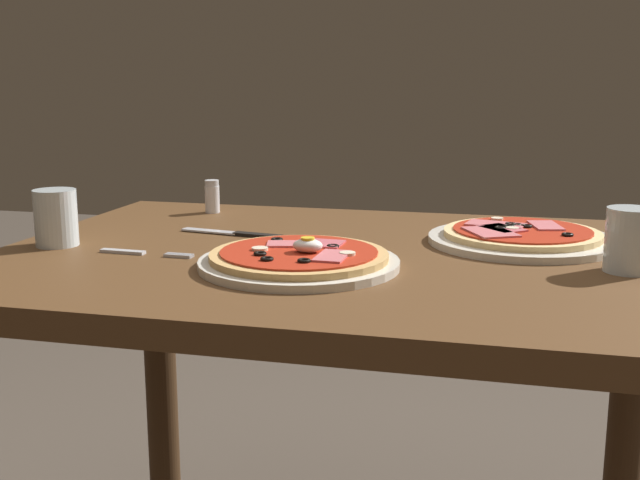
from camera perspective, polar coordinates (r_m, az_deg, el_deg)
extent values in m
cube|color=brown|center=(1.27, 1.78, -1.75)|extent=(1.11, 0.80, 0.04)
cylinder|color=#3C2715|center=(1.84, -11.40, -9.73)|extent=(0.07, 0.07, 0.70)
cylinder|color=#3C2715|center=(1.70, 21.21, -12.25)|extent=(0.07, 0.07, 0.70)
cylinder|color=silver|center=(1.16, -1.52, -1.69)|extent=(0.30, 0.30, 0.01)
cylinder|color=tan|center=(1.16, -1.53, -1.16)|extent=(0.26, 0.26, 0.01)
cylinder|color=#B72D19|center=(1.16, -1.53, -0.84)|extent=(0.23, 0.23, 0.00)
torus|color=black|center=(1.13, -4.35, -0.99)|extent=(0.02, 0.02, 0.00)
torus|color=black|center=(1.19, -0.57, -0.34)|extent=(0.02, 0.02, 0.00)
torus|color=black|center=(1.10, -3.85, -1.37)|extent=(0.02, 0.02, 0.00)
torus|color=black|center=(1.09, -1.16, -1.50)|extent=(0.02, 0.02, 0.00)
torus|color=black|center=(1.23, -3.13, 0.03)|extent=(0.02, 0.02, 0.00)
torus|color=black|center=(1.18, 0.91, -0.46)|extent=(0.02, 0.02, 0.00)
cube|color=#D16B70|center=(1.20, -2.13, -0.28)|extent=(0.08, 0.06, 0.00)
cube|color=#D16B70|center=(1.12, 0.89, -1.16)|extent=(0.04, 0.08, 0.00)
cube|color=#C65B66|center=(1.20, 0.01, -0.24)|extent=(0.07, 0.06, 0.00)
cylinder|color=beige|center=(1.13, 2.00, -0.97)|extent=(0.02, 0.02, 0.00)
cylinder|color=beige|center=(1.16, -4.36, -0.63)|extent=(0.02, 0.02, 0.00)
ellipsoid|color=white|center=(1.14, -0.89, -0.39)|extent=(0.04, 0.03, 0.02)
cylinder|color=yellow|center=(1.14, -0.89, 0.10)|extent=(0.02, 0.02, 0.00)
cylinder|color=silver|center=(1.36, 14.34, -0.01)|extent=(0.31, 0.31, 0.01)
cylinder|color=#E5C17F|center=(1.36, 14.37, 0.45)|extent=(0.26, 0.26, 0.01)
cylinder|color=#B72D19|center=(1.36, 14.38, 0.71)|extent=(0.23, 0.23, 0.00)
torus|color=black|center=(1.38, 13.98, 1.06)|extent=(0.02, 0.02, 0.00)
torus|color=black|center=(1.38, 14.69, 0.98)|extent=(0.02, 0.02, 0.00)
torus|color=black|center=(1.35, 12.86, 0.85)|extent=(0.02, 0.02, 0.00)
torus|color=black|center=(1.37, 13.46, 0.97)|extent=(0.02, 0.02, 0.00)
torus|color=black|center=(1.32, 17.42, 0.37)|extent=(0.02, 0.02, 0.00)
torus|color=black|center=(1.39, 13.57, 1.12)|extent=(0.02, 0.02, 0.00)
cube|color=#D16B70|center=(1.38, 12.56, 1.11)|extent=(0.11, 0.07, 0.00)
cube|color=#D16B70|center=(1.39, 15.96, 1.01)|extent=(0.06, 0.09, 0.00)
cube|color=#D16B70|center=(1.32, 12.19, 0.58)|extent=(0.10, 0.11, 0.00)
cube|color=#C65B66|center=(1.35, 12.96, 0.81)|extent=(0.09, 0.09, 0.00)
cylinder|color=beige|center=(1.44, 12.65, 1.51)|extent=(0.02, 0.02, 0.00)
cylinder|color=beige|center=(1.35, 13.70, 0.81)|extent=(0.02, 0.02, 0.00)
cylinder|color=silver|center=(1.21, 21.44, -0.01)|extent=(0.07, 0.07, 0.09)
cylinder|color=silver|center=(1.21, 21.36, -1.04)|extent=(0.06, 0.06, 0.05)
cylinder|color=silver|center=(1.37, -18.51, 1.53)|extent=(0.07, 0.07, 0.09)
cylinder|color=silver|center=(1.37, -18.46, 0.77)|extent=(0.06, 0.06, 0.06)
cube|color=silver|center=(1.29, -14.03, -0.82)|extent=(0.08, 0.02, 0.00)
cube|color=silver|center=(1.24, -10.29, -1.17)|extent=(0.05, 0.00, 0.00)
cube|color=silver|center=(1.24, -10.20, -1.13)|extent=(0.05, 0.00, 0.00)
cube|color=silver|center=(1.25, -10.11, -1.08)|extent=(0.05, 0.00, 0.00)
cube|color=silver|center=(1.25, -10.01, -1.04)|extent=(0.05, 0.00, 0.00)
cube|color=silver|center=(1.43, -7.91, 0.64)|extent=(0.11, 0.04, 0.00)
cube|color=black|center=(1.38, -4.53, 0.34)|extent=(0.09, 0.03, 0.01)
cylinder|color=white|center=(1.63, -7.78, 2.93)|extent=(0.03, 0.03, 0.05)
cylinder|color=silver|center=(1.63, -7.81, 4.10)|extent=(0.03, 0.03, 0.01)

